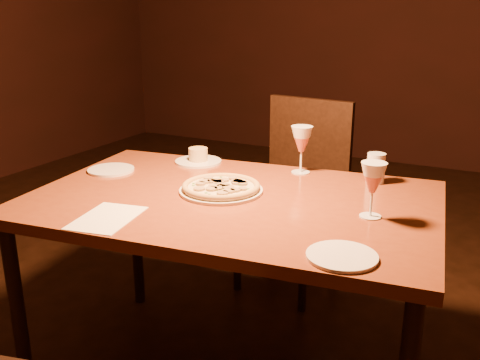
% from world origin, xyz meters
% --- Properties ---
extents(dining_table, '(1.51, 1.07, 0.76)m').
position_xyz_m(dining_table, '(0.04, -0.01, 0.69)').
color(dining_table, brown).
rests_on(dining_table, floor).
extents(chair_far, '(0.51, 0.51, 0.96)m').
position_xyz_m(chair_far, '(-0.05, 0.87, 0.54)').
color(chair_far, black).
rests_on(chair_far, floor).
extents(pizza_plate, '(0.30, 0.30, 0.03)m').
position_xyz_m(pizza_plate, '(-0.02, 0.02, 0.78)').
color(pizza_plate, silver).
rests_on(pizza_plate, dining_table).
extents(ramekin_saucer, '(0.20, 0.20, 0.06)m').
position_xyz_m(ramekin_saucer, '(-0.30, 0.32, 0.78)').
color(ramekin_saucer, silver).
rests_on(ramekin_saucer, dining_table).
extents(wine_glass_far, '(0.09, 0.09, 0.19)m').
position_xyz_m(wine_glass_far, '(0.15, 0.38, 0.85)').
color(wine_glass_far, '#C16150').
rests_on(wine_glass_far, dining_table).
extents(wine_glass_right, '(0.08, 0.08, 0.18)m').
position_xyz_m(wine_glass_right, '(0.53, 0.02, 0.85)').
color(wine_glass_right, '#C16150').
rests_on(wine_glass_right, dining_table).
extents(water_tumbler, '(0.07, 0.07, 0.11)m').
position_xyz_m(water_tumbler, '(0.45, 0.39, 0.82)').
color(water_tumbler, silver).
rests_on(water_tumbler, dining_table).
extents(side_plate_left, '(0.19, 0.19, 0.01)m').
position_xyz_m(side_plate_left, '(-0.55, 0.05, 0.76)').
color(side_plate_left, silver).
rests_on(side_plate_left, dining_table).
extents(side_plate_near, '(0.19, 0.19, 0.01)m').
position_xyz_m(side_plate_near, '(0.53, -0.31, 0.76)').
color(side_plate_near, silver).
rests_on(side_plate_near, dining_table).
extents(menu_card, '(0.21, 0.27, 0.00)m').
position_xyz_m(menu_card, '(-0.21, -0.37, 0.76)').
color(menu_card, white).
rests_on(menu_card, dining_table).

